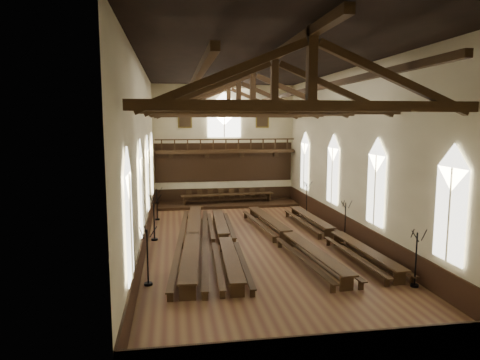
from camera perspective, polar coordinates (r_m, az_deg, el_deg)
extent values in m
plane|color=brown|center=(24.76, 1.63, -8.40)|extent=(26.00, 26.00, 0.00)
plane|color=beige|center=(36.68, -2.13, 4.81)|extent=(12.00, 0.00, 12.00)
plane|color=beige|center=(11.43, 13.94, -2.01)|extent=(12.00, 0.00, 12.00)
plane|color=beige|center=(23.49, -12.87, 2.95)|extent=(0.00, 26.00, 26.00)
plane|color=beige|center=(25.66, 14.98, 3.27)|extent=(0.00, 26.00, 26.00)
plane|color=black|center=(23.98, 1.73, 15.21)|extent=(26.00, 26.00, 0.00)
cube|color=black|center=(37.13, -2.08, -1.99)|extent=(11.90, 0.08, 1.20)
cube|color=black|center=(12.95, 13.18, -21.55)|extent=(11.90, 0.08, 1.20)
cube|color=black|center=(24.24, -12.46, -7.47)|extent=(0.08, 25.90, 1.20)
cube|color=black|center=(26.34, 14.56, -6.31)|extent=(0.08, 25.90, 1.20)
cube|color=white|center=(14.85, -14.54, -6.10)|extent=(0.05, 1.80, 3.60)
cube|color=white|center=(14.53, -14.78, 0.81)|extent=(0.05, 1.80, 1.80)
cylinder|color=beige|center=(14.85, -14.38, -6.10)|extent=(0.08, 0.08, 3.60)
cube|color=white|center=(20.71, -13.00, -2.15)|extent=(0.05, 1.80, 3.60)
cube|color=white|center=(20.48, -13.15, 2.82)|extent=(0.05, 1.80, 1.80)
cylinder|color=beige|center=(20.71, -12.89, -2.15)|extent=(0.08, 0.08, 3.60)
cube|color=white|center=(26.63, -12.14, 0.06)|extent=(0.05, 1.80, 3.60)
cube|color=white|center=(26.46, -12.25, 3.92)|extent=(0.05, 1.80, 1.80)
cylinder|color=beige|center=(26.63, -12.06, 0.06)|extent=(0.08, 0.08, 3.60)
cube|color=white|center=(32.58, -11.60, 1.46)|extent=(0.05, 1.80, 3.60)
cube|color=white|center=(32.44, -11.69, 4.62)|extent=(0.05, 1.80, 1.80)
cylinder|color=beige|center=(32.58, -11.53, 1.46)|extent=(0.08, 0.08, 3.60)
cube|color=white|center=(18.04, 26.21, -4.21)|extent=(0.05, 1.80, 3.60)
cube|color=white|center=(17.78, 26.55, 1.47)|extent=(0.05, 1.80, 1.80)
cylinder|color=beige|center=(18.02, 26.10, -4.22)|extent=(0.08, 0.08, 3.60)
cube|color=white|center=(23.10, 17.63, -1.30)|extent=(0.05, 1.80, 3.60)
cube|color=white|center=(22.90, 17.82, 3.15)|extent=(0.05, 1.80, 1.80)
cylinder|color=beige|center=(23.09, 17.55, -1.30)|extent=(0.08, 0.08, 3.60)
cube|color=white|center=(28.53, 12.24, 0.56)|extent=(0.05, 1.80, 3.60)
cube|color=white|center=(28.37, 12.35, 4.17)|extent=(0.05, 1.80, 1.80)
cylinder|color=beige|center=(28.52, 12.17, 0.56)|extent=(0.08, 0.08, 3.60)
cube|color=white|center=(34.15, 8.60, 1.81)|extent=(0.05, 1.80, 3.60)
cube|color=white|center=(34.02, 8.66, 4.83)|extent=(0.05, 1.80, 1.80)
cylinder|color=beige|center=(34.14, 8.53, 1.81)|extent=(0.08, 0.08, 3.60)
cube|color=white|center=(36.53, -2.12, 7.62)|extent=(2.80, 0.05, 2.40)
cube|color=white|center=(36.55, -2.13, 9.50)|extent=(2.80, 0.05, 2.80)
cylinder|color=beige|center=(36.49, -2.11, 7.62)|extent=(0.10, 0.10, 2.40)
cube|color=#3B2512|center=(36.07, -2.00, 3.81)|extent=(11.80, 1.20, 0.20)
cube|color=black|center=(36.73, -2.10, 2.39)|extent=(11.80, 0.10, 3.30)
cube|color=#3B2512|center=(35.48, -1.90, 5.44)|extent=(11.60, 0.12, 0.10)
cube|color=#3B2512|center=(35.53, -1.89, 3.99)|extent=(11.60, 0.12, 0.10)
cube|color=#3B2512|center=(36.21, -9.17, 3.33)|extent=(0.35, 0.40, 0.50)
cube|color=#3B2512|center=(36.33, -4.42, 3.42)|extent=(0.35, 0.40, 0.50)
cube|color=#3B2512|center=(36.70, 0.26, 3.49)|extent=(0.35, 0.40, 0.50)
cube|color=#3B2512|center=(37.30, 4.82, 3.53)|extent=(0.35, 0.40, 0.50)
cube|color=brown|center=(36.29, -7.36, 8.04)|extent=(1.15, 0.06, 1.45)
cube|color=black|center=(36.25, -7.35, 8.04)|extent=(0.95, 0.04, 1.25)
cube|color=brown|center=(37.09, 2.99, 8.08)|extent=(1.15, 0.06, 1.45)
cube|color=black|center=(37.05, 3.01, 8.08)|extent=(0.95, 0.04, 1.25)
cube|color=#3B2512|center=(14.09, 9.44, 9.71)|extent=(11.70, 0.35, 0.35)
cube|color=#3B2512|center=(14.19, 9.56, 14.96)|extent=(0.30, 0.30, 2.40)
cube|color=#3B2512|center=(13.52, -2.47, 13.72)|extent=(5.44, 0.26, 2.40)
cube|color=#3B2512|center=(15.30, 20.06, 12.57)|extent=(5.44, 0.26, 2.40)
cube|color=#3B2512|center=(18.90, 4.57, 9.28)|extent=(11.70, 0.35, 0.35)
cube|color=#3B2512|center=(18.98, 4.62, 13.20)|extent=(0.30, 0.30, 2.40)
cube|color=#3B2512|center=(18.48, -4.30, 12.11)|extent=(5.44, 0.26, 2.40)
cube|color=#3B2512|center=(19.82, 12.90, 11.64)|extent=(5.44, 0.26, 2.40)
cube|color=#3B2512|center=(23.78, 1.70, 8.99)|extent=(11.70, 0.35, 0.35)
cube|color=#3B2512|center=(23.85, 1.71, 12.11)|extent=(0.30, 0.30, 2.40)
cube|color=#3B2512|center=(23.45, -5.35, 11.17)|extent=(5.44, 0.26, 2.40)
cube|color=#3B2512|center=(24.52, 8.46, 10.97)|extent=(5.44, 0.26, 2.40)
cube|color=#3B2512|center=(28.71, -0.19, 8.78)|extent=(11.70, 0.35, 0.35)
cube|color=#3B2512|center=(28.76, -0.19, 11.37)|extent=(0.30, 0.30, 2.40)
cube|color=#3B2512|center=(28.44, -6.03, 10.56)|extent=(5.44, 0.26, 2.40)
cube|color=#3B2512|center=(29.32, 5.48, 10.49)|extent=(5.44, 0.26, 2.40)
cube|color=#3B2512|center=(33.66, -1.52, 8.63)|extent=(11.70, 0.35, 0.35)
cube|color=#3B2512|center=(33.70, -1.53, 10.84)|extent=(0.30, 0.30, 2.40)
cube|color=#3B2512|center=(33.43, -6.50, 10.14)|extent=(5.44, 0.26, 2.40)
cube|color=#3B2512|center=(34.18, 3.34, 10.12)|extent=(5.44, 0.26, 2.40)
cube|color=#3B2512|center=(23.45, -6.56, 12.14)|extent=(0.25, 25.70, 0.25)
cube|color=#3B2512|center=(24.70, 9.56, 11.86)|extent=(0.25, 25.70, 0.25)
cube|color=#3B2512|center=(23.94, 1.72, 14.50)|extent=(0.30, 25.70, 0.30)
cube|color=#3B2512|center=(20.34, -5.73, -9.79)|extent=(1.35, 7.66, 0.09)
cube|color=#3B2512|center=(17.26, -5.01, -14.50)|extent=(0.65, 0.14, 0.73)
cube|color=#3B2512|center=(23.74, -6.21, -8.24)|extent=(0.65, 0.14, 0.73)
cube|color=#3B2512|center=(20.50, -5.71, -11.12)|extent=(0.61, 6.73, 0.09)
cube|color=#3B2512|center=(20.47, -7.64, -10.64)|extent=(0.90, 7.62, 0.07)
cube|color=#3B2512|center=(17.29, -7.31, -15.04)|extent=(0.25, 0.09, 0.42)
cube|color=#3B2512|center=(23.86, -7.85, -8.57)|extent=(0.25, 0.09, 0.42)
cube|color=#3B2512|center=(20.44, -3.79, -10.61)|extent=(0.90, 7.62, 0.07)
cube|color=#3B2512|center=(17.28, -2.67, -15.00)|extent=(0.25, 0.09, 0.42)
cube|color=#3B2512|center=(23.82, -4.57, -8.54)|extent=(0.25, 0.09, 0.42)
cube|color=#3B2512|center=(27.48, -6.65, -5.15)|extent=(1.35, 7.66, 0.09)
cube|color=#3B2512|center=(24.26, -6.28, -7.89)|extent=(0.65, 0.14, 0.73)
cube|color=#3B2512|center=(30.91, -6.92, -4.48)|extent=(0.65, 0.14, 0.73)
cube|color=#3B2512|center=(27.60, -6.64, -6.17)|extent=(0.61, 6.73, 0.09)
cube|color=#3B2512|center=(27.59, -8.05, -5.80)|extent=(0.90, 7.62, 0.07)
cube|color=#3B2512|center=(24.28, -7.88, -8.28)|extent=(0.25, 0.09, 0.42)
cube|color=#3B2512|center=(31.04, -8.17, -4.74)|extent=(0.25, 0.09, 0.42)
cube|color=#3B2512|center=(27.54, -5.23, -5.78)|extent=(0.90, 7.62, 0.07)
cube|color=#3B2512|center=(24.24, -4.66, -8.26)|extent=(0.25, 0.09, 0.42)
cube|color=#3B2512|center=(30.98, -5.67, -4.72)|extent=(0.25, 0.09, 0.42)
cube|color=#3B2512|center=(20.14, -0.73, -10.21)|extent=(0.98, 6.71, 0.08)
cube|color=#3B2512|center=(17.47, 0.76, -14.34)|extent=(0.57, 0.10, 0.64)
cube|color=#3B2512|center=(23.10, -1.83, -8.77)|extent=(0.57, 0.10, 0.64)
cube|color=#3B2512|center=(20.28, -0.73, -11.39)|extent=(0.35, 5.92, 0.08)
cube|color=#3B2512|center=(20.18, -2.43, -11.01)|extent=(0.58, 6.70, 0.06)
cube|color=#3B2512|center=(17.42, -1.22, -14.89)|extent=(0.22, 0.08, 0.37)
cube|color=#3B2512|center=(23.14, -3.32, -9.09)|extent=(0.22, 0.08, 0.37)
cube|color=#3B2512|center=(20.29, 0.97, -10.90)|extent=(0.58, 6.70, 0.06)
cube|color=#3B2512|center=(17.55, 2.77, -14.71)|extent=(0.22, 0.08, 0.37)
cube|color=#3B2512|center=(23.23, -0.37, -9.01)|extent=(0.22, 0.08, 0.37)
cube|color=#3B2512|center=(27.22, -3.01, -5.44)|extent=(0.98, 6.71, 0.08)
cube|color=#3B2512|center=(24.41, -2.24, -7.86)|extent=(0.57, 0.10, 0.64)
cube|color=#3B2512|center=(30.22, -3.61, -4.81)|extent=(0.57, 0.10, 0.64)
cube|color=#3B2512|center=(27.32, -3.00, -6.34)|extent=(0.35, 5.92, 0.08)
cube|color=#3B2512|center=(27.26, -4.25, -6.03)|extent=(0.58, 6.70, 0.06)
cube|color=#3B2512|center=(24.37, -3.63, -8.23)|extent=(0.22, 0.08, 0.37)
cube|color=#3B2512|center=(30.27, -4.74, -5.06)|extent=(0.22, 0.08, 0.37)
cube|color=#3B2512|center=(27.32, -1.76, -5.98)|extent=(0.58, 6.70, 0.06)
cube|color=#3B2512|center=(24.45, -0.83, -8.16)|extent=(0.22, 0.08, 0.37)
cube|color=#3B2512|center=(30.33, -2.50, -5.01)|extent=(0.22, 0.08, 0.37)
cube|color=#3B2512|center=(21.02, 9.05, -9.41)|extent=(1.31, 7.12, 0.08)
cube|color=#3B2512|center=(18.31, 12.21, -13.39)|extent=(0.61, 0.13, 0.68)
cube|color=#3B2512|center=(24.05, 6.65, -8.10)|extent=(0.61, 0.13, 0.68)
cube|color=#3B2512|center=(21.17, 9.03, -10.62)|extent=(0.62, 6.26, 0.08)
cube|color=#3B2512|center=(20.88, 7.42, -10.35)|extent=(0.89, 7.09, 0.06)
cube|color=#3B2512|center=(18.07, 10.41, -14.13)|extent=(0.23, 0.09, 0.39)
cube|color=#3B2512|center=(23.93, 5.19, -8.51)|extent=(0.23, 0.09, 0.39)
cube|color=#3B2512|center=(21.36, 10.61, -10.00)|extent=(0.89, 7.09, 0.06)
cube|color=#3B2512|center=(18.59, 14.04, -13.59)|extent=(0.23, 0.09, 0.39)
cube|color=#3B2512|center=(24.36, 8.01, -8.26)|extent=(0.23, 0.09, 0.39)
cube|color=#3B2512|center=(27.91, 4.32, -5.03)|extent=(1.31, 7.12, 0.08)
cube|color=#3B2512|center=(25.00, 6.02, -7.47)|extent=(0.61, 0.13, 0.68)
cube|color=#3B2512|center=(31.03, 2.95, -4.43)|extent=(0.61, 0.13, 0.68)
cube|color=#3B2512|center=(28.02, 4.31, -5.96)|extent=(0.62, 6.26, 0.08)
cube|color=#3B2512|center=(27.79, 3.08, -5.70)|extent=(0.89, 7.09, 0.06)
cube|color=#3B2512|center=(24.79, 4.67, -7.93)|extent=(0.23, 0.09, 0.39)
cube|color=#3B2512|center=(30.93, 1.81, -4.73)|extent=(0.23, 0.09, 0.39)
cube|color=#3B2512|center=(28.17, 5.53, -5.54)|extent=(0.89, 7.09, 0.06)
cube|color=#3B2512|center=(25.21, 7.40, -7.70)|extent=(0.23, 0.09, 0.39)
cube|color=#3B2512|center=(31.29, 4.03, -4.60)|extent=(0.23, 0.09, 0.39)
cube|color=#3B2512|center=(22.11, 15.91, -8.86)|extent=(0.98, 6.73, 0.08)
cube|color=#3B2512|center=(19.67, 19.65, -12.23)|extent=(0.57, 0.10, 0.64)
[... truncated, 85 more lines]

